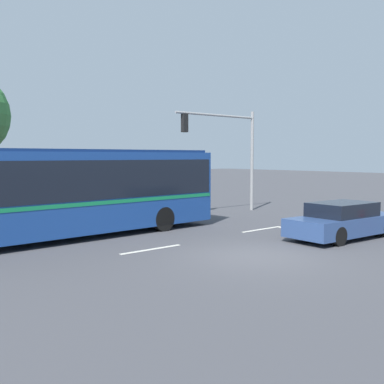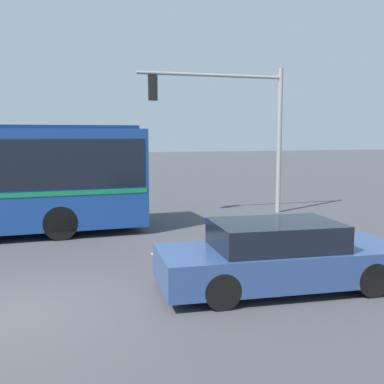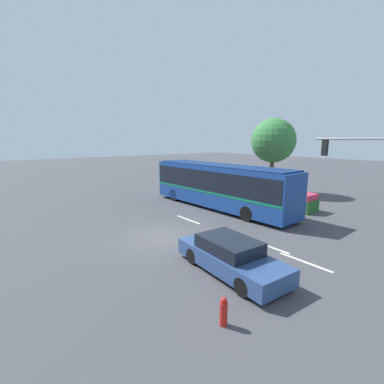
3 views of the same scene
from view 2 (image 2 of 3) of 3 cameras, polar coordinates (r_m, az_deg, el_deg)
ground_plane at (r=8.83m, az=-20.68°, el=-13.72°), size 140.00×140.00×0.00m
sedan_foreground at (r=9.52m, az=10.60°, el=-7.77°), size 4.97×2.19×1.36m
traffic_light_pole at (r=17.87m, az=5.90°, el=9.22°), size 5.65×0.24×5.55m
flowering_hedge at (r=19.31m, az=-22.11°, el=-0.63°), size 7.37×1.53×1.32m
lane_stripe_near at (r=12.44m, az=0.49°, el=-7.16°), size 2.40×0.16×0.01m
lane_stripe_mid at (r=12.99m, az=9.67°, el=-6.65°), size 2.40×0.16×0.01m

